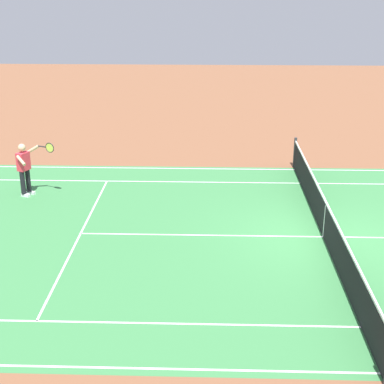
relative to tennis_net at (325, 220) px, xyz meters
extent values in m
plane|color=brown|center=(0.00, 0.00, -0.49)|extent=(60.00, 60.00, 0.00)
cube|color=#387A42|center=(0.00, 0.00, -0.49)|extent=(24.20, 11.40, 0.00)
cube|color=white|center=(0.00, -5.50, -0.49)|extent=(23.80, 0.05, 0.01)
cube|color=white|center=(0.00, 5.50, -0.49)|extent=(23.80, 0.05, 0.01)
cube|color=white|center=(0.00, -4.11, -0.49)|extent=(23.80, 0.05, 0.01)
cube|color=white|center=(0.00, 4.11, -0.49)|extent=(23.80, 0.05, 0.01)
cube|color=white|center=(6.40, 0.00, -0.49)|extent=(0.05, 8.22, 0.01)
cube|color=white|center=(0.00, 0.00, -0.49)|extent=(12.80, 0.05, 0.01)
cylinder|color=#2D2D33|center=(0.00, -5.80, 0.05)|extent=(0.10, 0.10, 1.08)
cube|color=black|center=(0.00, 0.00, -0.05)|extent=(0.02, 11.60, 0.88)
cube|color=white|center=(0.00, 0.00, 0.46)|extent=(0.04, 11.60, 0.06)
cube|color=white|center=(0.00, 0.00, -0.05)|extent=(0.04, 0.06, 0.88)
cylinder|color=black|center=(8.72, -2.65, -0.04)|extent=(0.15, 0.15, 0.74)
cube|color=white|center=(8.67, -2.63, -0.45)|extent=(0.30, 0.21, 0.09)
cylinder|color=black|center=(8.63, -2.87, -0.04)|extent=(0.15, 0.15, 0.74)
cube|color=white|center=(8.57, -2.85, -0.45)|extent=(0.30, 0.21, 0.09)
cube|color=#E03342|center=(8.68, -2.76, 0.61)|extent=(0.37, 0.44, 0.56)
sphere|color=#DBAA84|center=(8.68, -2.76, 1.04)|extent=(0.23, 0.23, 0.23)
cylinder|color=#DBAA84|center=(8.63, -2.44, 0.74)|extent=(0.36, 0.34, 0.26)
cylinder|color=#DBAA84|center=(8.40, -2.95, 0.94)|extent=(0.42, 0.13, 0.30)
cylinder|color=#232326|center=(8.09, -2.88, 1.05)|extent=(0.27, 0.15, 0.04)
torus|color=#232326|center=(7.83, -2.76, 1.05)|extent=(0.30, 0.15, 0.31)
cylinder|color=#C6D84C|center=(7.83, -2.76, 1.05)|extent=(0.25, 0.12, 0.27)
camera|label=1|loc=(3.00, 13.77, 5.98)|focal=53.94mm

